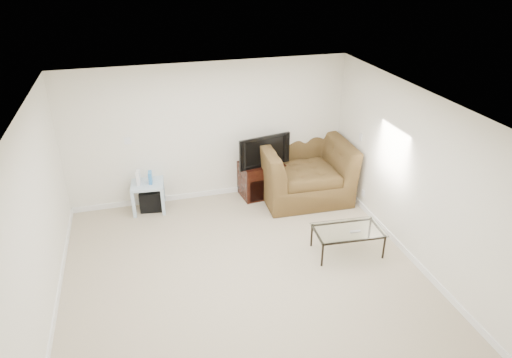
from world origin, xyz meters
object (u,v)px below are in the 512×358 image
object	(u,v)px
side_table	(149,196)
coffee_table	(347,241)
recliner	(304,160)
television	(262,149)
tv_stand	(261,179)
subwoofer	(151,199)

from	to	relation	value
side_table	coffee_table	xyz separation A→B (m)	(2.81, -2.12, -0.06)
coffee_table	recliner	bearing A→B (deg)	90.36
recliner	coffee_table	size ratio (longest dim) A/B	1.58
television	coffee_table	bearing A→B (deg)	-82.13
tv_stand	coffee_table	bearing A→B (deg)	-77.36
tv_stand	side_table	size ratio (longest dim) A/B	1.40
coffee_table	side_table	bearing A→B (deg)	143.04
tv_stand	television	bearing A→B (deg)	-90.00
side_table	subwoofer	xyz separation A→B (m)	(0.03, 0.02, -0.08)
tv_stand	recliner	distance (m)	0.86
tv_stand	recliner	bearing A→B (deg)	-24.18
tv_stand	subwoofer	bearing A→B (deg)	172.64
television	side_table	world-z (taller)	television
tv_stand	subwoofer	distance (m)	2.03
television	recliner	distance (m)	0.79
coffee_table	subwoofer	bearing A→B (deg)	142.45
television	side_table	xyz separation A→B (m)	(-2.07, 0.03, -0.67)
side_table	coffee_table	distance (m)	3.52
coffee_table	television	bearing A→B (deg)	109.64
side_table	recliner	world-z (taller)	recliner
subwoofer	coffee_table	bearing A→B (deg)	-37.55
tv_stand	recliner	xyz separation A→B (m)	(0.74, -0.23, 0.39)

